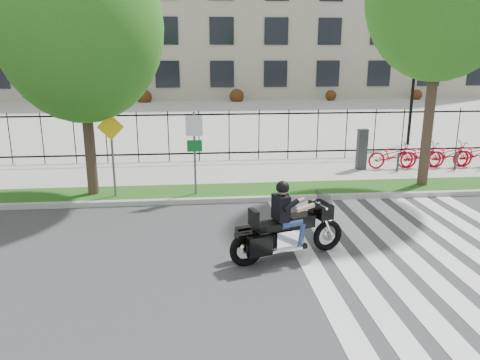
{
  "coord_description": "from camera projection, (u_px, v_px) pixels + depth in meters",
  "views": [
    {
      "loc": [
        -0.17,
        -9.2,
        4.3
      ],
      "look_at": [
        1.03,
        3.0,
        0.98
      ],
      "focal_mm": 35.0,
      "sensor_mm": 36.0,
      "label": 1
    }
  ],
  "objects": [
    {
      "name": "ground",
      "position": [
        206.0,
        262.0,
        9.97
      ],
      "size": [
        120.0,
        120.0,
        0.0
      ],
      "primitive_type": "plane",
      "color": "#38383B",
      "rests_on": "ground"
    },
    {
      "name": "curb",
      "position": [
        202.0,
        201.0,
        13.89
      ],
      "size": [
        60.0,
        0.2,
        0.15
      ],
      "primitive_type": "cube",
      "color": "#A19F98",
      "rests_on": "ground"
    },
    {
      "name": "grass_verge",
      "position": [
        202.0,
        193.0,
        14.71
      ],
      "size": [
        60.0,
        1.5,
        0.15
      ],
      "primitive_type": "cube",
      "color": "#1A4812",
      "rests_on": "ground"
    },
    {
      "name": "sidewalk",
      "position": [
        200.0,
        173.0,
        17.11
      ],
      "size": [
        60.0,
        3.5,
        0.15
      ],
      "primitive_type": "cube",
      "color": "#9E9D94",
      "rests_on": "ground"
    },
    {
      "name": "plaza",
      "position": [
        196.0,
        114.0,
        33.98
      ],
      "size": [
        80.0,
        34.0,
        0.1
      ],
      "primitive_type": "cube",
      "color": "#9E9D94",
      "rests_on": "ground"
    },
    {
      "name": "crosswalk_stripes",
      "position": [
        422.0,
        253.0,
        10.43
      ],
      "size": [
        5.7,
        8.0,
        0.01
      ],
      "primitive_type": null,
      "color": "silver",
      "rests_on": "ground"
    },
    {
      "name": "iron_fence",
      "position": [
        199.0,
        136.0,
        18.51
      ],
      "size": [
        30.0,
        0.06,
        2.0
      ],
      "primitive_type": null,
      "color": "black",
      "rests_on": "sidewalk"
    },
    {
      "name": "office_building",
      "position": [
        193.0,
        0.0,
        50.53
      ],
      "size": [
        60.0,
        21.9,
        20.15
      ],
      "color": "#9E977F",
      "rests_on": "ground"
    },
    {
      "name": "lamp_post_right",
      "position": [
        414.0,
        78.0,
        21.61
      ],
      "size": [
        1.06,
        0.7,
        4.25
      ],
      "color": "black",
      "rests_on": "ground"
    },
    {
      "name": "street_tree_1",
      "position": [
        80.0,
        27.0,
        13.11
      ],
      "size": [
        4.7,
        4.7,
        7.59
      ],
      "color": "#36251D",
      "rests_on": "grass_verge"
    },
    {
      "name": "sign_pole_regulatory",
      "position": [
        194.0,
        143.0,
        13.9
      ],
      "size": [
        0.5,
        0.09,
        2.5
      ],
      "color": "#59595B",
      "rests_on": "grass_verge"
    },
    {
      "name": "sign_pole_warning",
      "position": [
        112.0,
        144.0,
        13.68
      ],
      "size": [
        0.78,
        0.09,
        2.49
      ],
      "color": "#59595B",
      "rests_on": "grass_verge"
    },
    {
      "name": "motorcycle_rider",
      "position": [
        288.0,
        227.0,
        10.02
      ],
      "size": [
        2.65,
        1.25,
        2.1
      ],
      "color": "black",
      "rests_on": "ground"
    }
  ]
}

